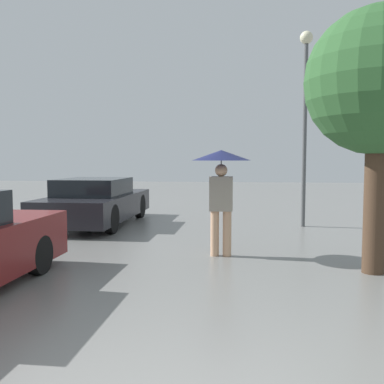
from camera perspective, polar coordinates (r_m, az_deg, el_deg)
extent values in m
cylinder|color=tan|center=(7.39, 3.05, -5.52)|extent=(0.15, 0.15, 0.78)
cylinder|color=tan|center=(7.38, 4.70, -5.54)|extent=(0.15, 0.15, 0.78)
cube|color=gray|center=(7.30, 3.90, -0.23)|extent=(0.39, 0.23, 0.59)
sphere|color=tan|center=(7.28, 3.92, 2.91)|extent=(0.21, 0.21, 0.21)
cylinder|color=#515456|center=(7.28, 3.91, 1.76)|extent=(0.02, 0.02, 0.62)
cone|color=#191E4C|center=(7.28, 3.93, 4.91)|extent=(1.01, 1.01, 0.18)
cylinder|color=black|center=(6.62, -19.75, -7.89)|extent=(0.18, 0.57, 0.57)
cube|color=black|center=(11.25, -12.58, -1.80)|extent=(1.79, 4.31, 0.58)
cube|color=black|center=(11.01, -12.99, 0.68)|extent=(1.52, 1.94, 0.42)
cylinder|color=black|center=(12.79, -13.98, -1.74)|extent=(0.18, 0.66, 0.66)
cylinder|color=black|center=(12.31, -6.96, -1.87)|extent=(0.18, 0.66, 0.66)
cylinder|color=black|center=(10.36, -19.24, -3.26)|extent=(0.18, 0.66, 0.66)
cylinder|color=black|center=(9.76, -10.70, -3.54)|extent=(0.18, 0.66, 0.66)
cylinder|color=#473323|center=(6.73, 23.22, -0.79)|extent=(0.31, 0.31, 2.19)
sphere|color=#2D5B2D|center=(6.79, 23.65, 13.39)|extent=(2.09, 2.09, 2.09)
cylinder|color=#515456|center=(10.89, 14.77, 7.30)|extent=(0.10, 0.10, 4.49)
sphere|color=beige|center=(11.26, 15.02, 19.27)|extent=(0.31, 0.31, 0.31)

